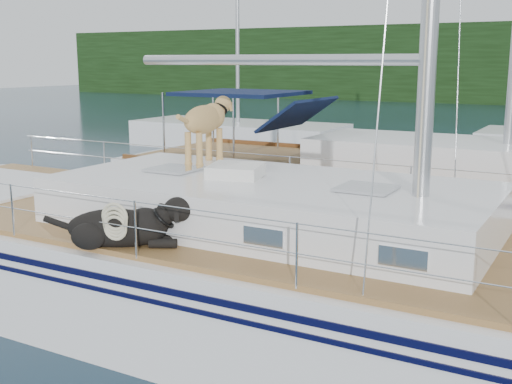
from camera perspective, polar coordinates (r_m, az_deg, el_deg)
The scene contains 4 objects.
ground at distance 8.51m, azimuth -3.66°, elevation -10.52°, with size 120.00×120.00×0.00m, color black.
main_sailboat at distance 8.23m, azimuth -3.22°, elevation -6.26°, with size 12.00×3.98×14.01m.
neighbor_sailboat at distance 13.18m, azimuth 11.22°, elevation 0.10°, with size 11.00×3.50×13.30m.
bg_boat_west at distance 24.16m, azimuth -1.60°, elevation 5.03°, with size 8.00×3.00×11.65m.
Camera 1 is at (4.31, -6.60, 3.20)m, focal length 45.00 mm.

